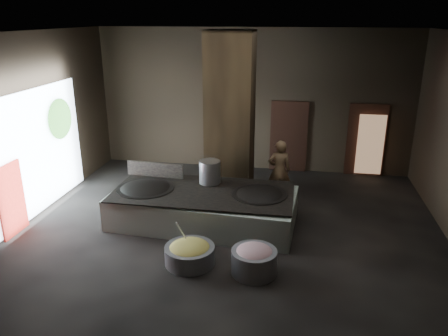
% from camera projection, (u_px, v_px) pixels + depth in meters
% --- Properties ---
extents(floor, '(10.00, 9.00, 0.10)m').
position_uv_depth(floor, '(229.00, 230.00, 10.49)').
color(floor, black).
rests_on(floor, ground).
extents(ceiling, '(10.00, 9.00, 0.10)m').
position_uv_depth(ceiling, '(230.00, 30.00, 8.97)').
color(ceiling, black).
rests_on(ceiling, back_wall).
extents(back_wall, '(10.00, 0.10, 4.50)m').
position_uv_depth(back_wall, '(253.00, 101.00, 13.96)').
color(back_wall, black).
rests_on(back_wall, ground).
extents(front_wall, '(10.00, 0.10, 4.50)m').
position_uv_depth(front_wall, '(172.00, 233.00, 5.50)').
color(front_wall, black).
rests_on(front_wall, ground).
extents(left_wall, '(0.10, 9.00, 4.50)m').
position_uv_depth(left_wall, '(24.00, 128.00, 10.56)').
color(left_wall, black).
rests_on(left_wall, ground).
extents(pillar, '(1.20, 1.20, 4.50)m').
position_uv_depth(pillar, '(230.00, 119.00, 11.54)').
color(pillar, black).
rests_on(pillar, ground).
extents(hearth_platform, '(4.53, 2.39, 0.77)m').
position_uv_depth(hearth_platform, '(204.00, 208.00, 10.67)').
color(hearth_platform, silver).
rests_on(hearth_platform, ground).
extents(platform_cap, '(4.31, 2.07, 0.03)m').
position_uv_depth(platform_cap, '(203.00, 192.00, 10.53)').
color(platform_cap, black).
rests_on(platform_cap, hearth_platform).
extents(wok_left, '(1.39, 1.39, 0.38)m').
position_uv_depth(wok_left, '(145.00, 191.00, 10.74)').
color(wok_left, black).
rests_on(wok_left, hearth_platform).
extents(wok_left_rim, '(1.42, 1.42, 0.05)m').
position_uv_depth(wok_left_rim, '(145.00, 188.00, 10.72)').
color(wok_left_rim, black).
rests_on(wok_left_rim, hearth_platform).
extents(wok_right, '(1.29, 1.29, 0.36)m').
position_uv_depth(wok_right, '(259.00, 197.00, 10.37)').
color(wok_right, black).
rests_on(wok_right, hearth_platform).
extents(wok_right_rim, '(1.32, 1.32, 0.05)m').
position_uv_depth(wok_right_rim, '(259.00, 194.00, 10.35)').
color(wok_right_rim, black).
rests_on(wok_right_rim, hearth_platform).
extents(stock_pot, '(0.54, 0.54, 0.57)m').
position_uv_depth(stock_pot, '(210.00, 172.00, 10.92)').
color(stock_pot, silver).
rests_on(stock_pot, hearth_platform).
extents(splash_guard, '(1.53, 0.16, 0.38)m').
position_uv_depth(splash_guard, '(155.00, 170.00, 11.39)').
color(splash_guard, black).
rests_on(splash_guard, hearth_platform).
extents(cook, '(0.68, 0.51, 1.69)m').
position_uv_depth(cook, '(279.00, 170.00, 11.88)').
color(cook, olive).
rests_on(cook, ground).
extents(veg_basin, '(1.20, 1.20, 0.38)m').
position_uv_depth(veg_basin, '(190.00, 255.00, 8.96)').
color(veg_basin, gray).
rests_on(veg_basin, ground).
extents(veg_fill, '(0.85, 0.85, 0.26)m').
position_uv_depth(veg_fill, '(190.00, 248.00, 8.91)').
color(veg_fill, '#8FB155').
rests_on(veg_fill, veg_basin).
extents(ladle, '(0.26, 0.35, 0.73)m').
position_uv_depth(ladle, '(184.00, 235.00, 9.00)').
color(ladle, silver).
rests_on(ladle, veg_basin).
extents(meat_basin, '(1.10, 1.10, 0.50)m').
position_uv_depth(meat_basin, '(254.00, 262.00, 8.60)').
color(meat_basin, gray).
rests_on(meat_basin, ground).
extents(meat_fill, '(0.75, 0.75, 0.29)m').
position_uv_depth(meat_fill, '(254.00, 253.00, 8.53)').
color(meat_fill, '#B86E7E').
rests_on(meat_fill, meat_basin).
extents(doorway_near, '(1.18, 0.08, 2.38)m').
position_uv_depth(doorway_near, '(289.00, 138.00, 14.05)').
color(doorway_near, black).
rests_on(doorway_near, ground).
extents(doorway_near_glow, '(0.78, 0.04, 1.85)m').
position_uv_depth(doorway_near_glow, '(283.00, 138.00, 14.24)').
color(doorway_near_glow, '#8C6647').
rests_on(doorway_near_glow, ground).
extents(doorway_far, '(1.18, 0.08, 2.38)m').
position_uv_depth(doorway_far, '(366.00, 141.00, 13.66)').
color(doorway_far, black).
rests_on(doorway_far, ground).
extents(doorway_far_glow, '(0.80, 0.04, 1.89)m').
position_uv_depth(doorway_far_glow, '(370.00, 145.00, 13.49)').
color(doorway_far_glow, '#8C6647').
rests_on(doorway_far_glow, ground).
extents(left_opening, '(0.04, 4.20, 3.10)m').
position_uv_depth(left_opening, '(37.00, 152.00, 10.94)').
color(left_opening, white).
rests_on(left_opening, ground).
extents(pavilion_sliver, '(0.05, 0.90, 1.70)m').
position_uv_depth(pavilion_sliver, '(11.00, 200.00, 9.97)').
color(pavilion_sliver, maroon).
rests_on(pavilion_sliver, ground).
extents(tree_silhouette, '(0.28, 1.10, 1.10)m').
position_uv_depth(tree_silhouette, '(60.00, 119.00, 11.75)').
color(tree_silhouette, '#194714').
rests_on(tree_silhouette, left_opening).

